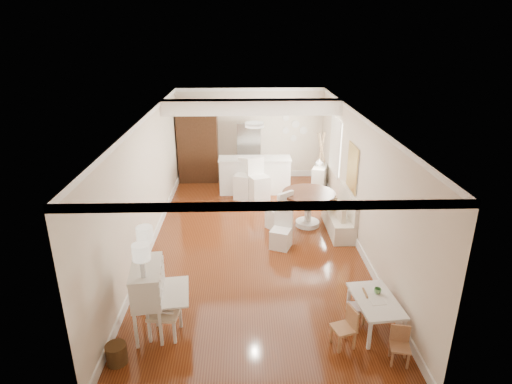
{
  "coord_description": "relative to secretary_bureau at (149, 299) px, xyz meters",
  "views": [
    {
      "loc": [
        -0.21,
        -8.55,
        4.47
      ],
      "look_at": [
        0.05,
        0.3,
        1.07
      ],
      "focal_mm": 30.0,
      "sensor_mm": 36.0,
      "label": 1
    }
  ],
  "objects": [
    {
      "name": "gustavian_armchair",
      "position": [
        0.25,
        -0.13,
        -0.15
      ],
      "size": [
        0.53,
        0.53,
        0.85
      ],
      "primitive_type": "cube",
      "rotation": [
        0.0,
        0.0,
        1.47
      ],
      "color": "beige",
      "rests_on": "ground"
    },
    {
      "name": "slip_chair_near",
      "position": [
        2.27,
        2.65,
        -0.15
      ],
      "size": [
        0.53,
        0.54,
        0.85
      ],
      "primitive_type": "cube",
      "rotation": [
        0.0,
        0.0,
        -0.4
      ],
      "color": "white",
      "rests_on": "ground"
    },
    {
      "name": "pantry_cabinet",
      "position": [
        0.1,
        7.12,
        0.58
      ],
      "size": [
        1.2,
        0.6,
        2.3
      ],
      "primitive_type": "cube",
      "color": "#381E11",
      "rests_on": "ground"
    },
    {
      "name": "dining_table",
      "position": [
        3.01,
        3.73,
        -0.14
      ],
      "size": [
        1.37,
        1.37,
        0.85
      ],
      "primitive_type": "cylinder",
      "rotation": [
        0.0,
        0.0,
        0.09
      ],
      "color": "#482517",
      "rests_on": "ground"
    },
    {
      "name": "sideboard",
      "position": [
        3.7,
        6.09,
        -0.19
      ],
      "size": [
        0.6,
        0.86,
        0.75
      ],
      "primitive_type": "cube",
      "rotation": [
        0.0,
        0.0,
        -0.35
      ],
      "color": "beige",
      "rests_on": "ground"
    },
    {
      "name": "kids_chair_a",
      "position": [
        2.94,
        -0.47,
        -0.25
      ],
      "size": [
        0.39,
        0.39,
        0.65
      ],
      "primitive_type": "cube",
      "rotation": [
        0.0,
        0.0,
        -1.27
      ],
      "color": "tan",
      "rests_on": "ground"
    },
    {
      "name": "breakfast_counter",
      "position": [
        1.8,
        6.04,
        -0.05
      ],
      "size": [
        2.05,
        0.65,
        1.03
      ],
      "primitive_type": "cube",
      "color": "white",
      "rests_on": "ground"
    },
    {
      "name": "banquette",
      "position": [
        3.69,
        3.44,
        -0.08
      ],
      "size": [
        0.52,
        1.6,
        0.98
      ],
      "primitive_type": "cube",
      "color": "silver",
      "rests_on": "ground"
    },
    {
      "name": "pencil_cup",
      "position": [
        3.6,
        0.11,
        -0.0
      ],
      "size": [
        0.13,
        0.13,
        0.09
      ],
      "primitive_type": "imported",
      "rotation": [
        0.0,
        0.0,
        -0.16
      ],
      "color": "#609F5C",
      "rests_on": "kids_table"
    },
    {
      "name": "room",
      "position": [
        1.74,
        3.26,
        1.41
      ],
      "size": [
        9.0,
        9.04,
        2.82
      ],
      "color": "brown",
      "rests_on": "ground"
    },
    {
      "name": "kids_chair_c",
      "position": [
        3.66,
        -0.83,
        -0.29
      ],
      "size": [
        0.32,
        0.32,
        0.56
      ],
      "primitive_type": "cube",
      "rotation": [
        0.0,
        0.0,
        -0.2
      ],
      "color": "#9E6A48",
      "rests_on": "ground"
    },
    {
      "name": "bar_stool_left",
      "position": [
        1.47,
        5.53,
        -0.01
      ],
      "size": [
        0.58,
        0.58,
        1.12
      ],
      "primitive_type": "cube",
      "rotation": [
        0.0,
        0.0,
        -0.38
      ],
      "color": "white",
      "rests_on": "ground"
    },
    {
      "name": "secretary_bureau",
      "position": [
        0.0,
        0.0,
        0.0
      ],
      "size": [
        0.99,
        1.01,
        1.14
      ],
      "primitive_type": "cube",
      "rotation": [
        0.0,
        0.0,
        0.12
      ],
      "color": "white",
      "rests_on": "ground"
    },
    {
      "name": "slip_chair_far",
      "position": [
        2.3,
        3.61,
        -0.08
      ],
      "size": [
        0.66,
        0.66,
        0.97
      ],
      "primitive_type": "cube",
      "rotation": [
        0.0,
        0.0,
        -2.46
      ],
      "color": "silver",
      "rests_on": "ground"
    },
    {
      "name": "branch_vase",
      "position": [
        3.66,
        6.13,
        0.29
      ],
      "size": [
        0.27,
        0.27,
        0.22
      ],
      "primitive_type": "imported",
      "rotation": [
        0.0,
        0.0,
        -0.34
      ],
      "color": "silver",
      "rests_on": "sideboard"
    },
    {
      "name": "fridge",
      "position": [
        2.0,
        7.09,
        0.33
      ],
      "size": [
        0.75,
        0.65,
        1.8
      ],
      "primitive_type": "imported",
      "color": "silver",
      "rests_on": "ground"
    },
    {
      "name": "bar_stool_right",
      "position": [
        1.88,
        5.24,
        0.03
      ],
      "size": [
        0.63,
        0.63,
        1.2
      ],
      "primitive_type": "cube",
      "rotation": [
        0.0,
        0.0,
        0.41
      ],
      "color": "white",
      "rests_on": "ground"
    },
    {
      "name": "kids_table",
      "position": [
        3.53,
        -0.05,
        -0.31
      ],
      "size": [
        0.72,
        1.1,
        0.52
      ],
      "primitive_type": "cube",
      "rotation": [
        0.0,
        0.0,
        0.1
      ],
      "color": "silver",
      "rests_on": "ground"
    },
    {
      "name": "wicker_basket",
      "position": [
        -0.35,
        -0.72,
        -0.42
      ],
      "size": [
        0.34,
        0.34,
        0.3
      ],
      "primitive_type": "cylinder",
      "rotation": [
        0.0,
        0.0,
        0.16
      ],
      "color": "#4B3017",
      "rests_on": "ground"
    },
    {
      "name": "kids_chair_b",
      "position": [
        3.28,
        0.11,
        -0.29
      ],
      "size": [
        0.27,
        0.27,
        0.55
      ],
      "primitive_type": "cube",
      "rotation": [
        0.0,
        0.0,
        -1.57
      ],
      "color": "#A3774A",
      "rests_on": "ground"
    }
  ]
}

